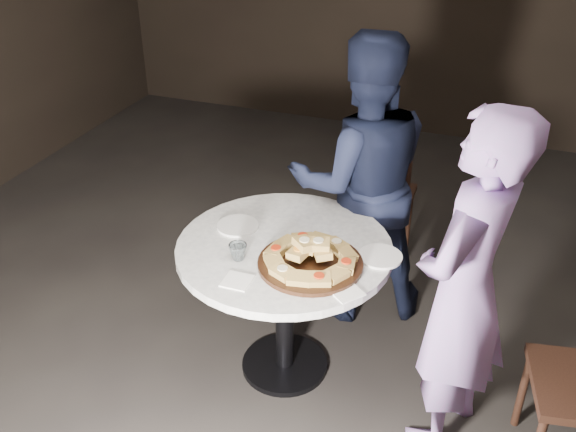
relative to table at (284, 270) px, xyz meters
The scene contains 12 objects.
floor 0.64m from the table, 34.34° to the right, with size 7.00×7.00×0.00m, color black.
table is the anchor object (origin of this frame).
serving_board 0.25m from the table, 34.91° to the right, with size 0.47×0.47×0.02m, color black.
focaccia_pile 0.28m from the table, 34.07° to the right, with size 0.42×0.42×0.11m.
plate_left 0.32m from the table, 164.84° to the left, with size 0.21×0.21×0.01m, color white.
plate_right 0.47m from the table, ahead, with size 0.20×0.20×0.01m, color white.
water_glass 0.30m from the table, 130.50° to the right, with size 0.08×0.08×0.08m, color silver.
napkin_near 0.38m from the table, 104.80° to the right, with size 0.12×0.12×0.01m, color white.
napkin_far 0.47m from the table, 34.08° to the right, with size 0.12×0.12×0.01m, color white.
chair_far 1.13m from the table, 79.80° to the left, with size 0.43×0.45×0.89m.
diner_navy 0.71m from the table, 73.28° to the left, with size 0.80×0.62×1.64m, color black.
diner_teal 0.87m from the table, ahead, with size 0.59×0.39×1.62m, color #866BAC.
Camera 1 is at (0.75, -2.27, 2.41)m, focal length 40.00 mm.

